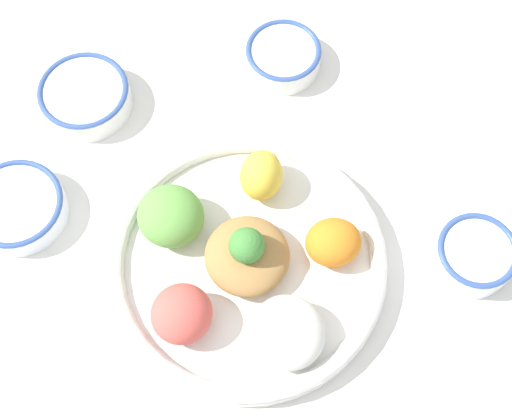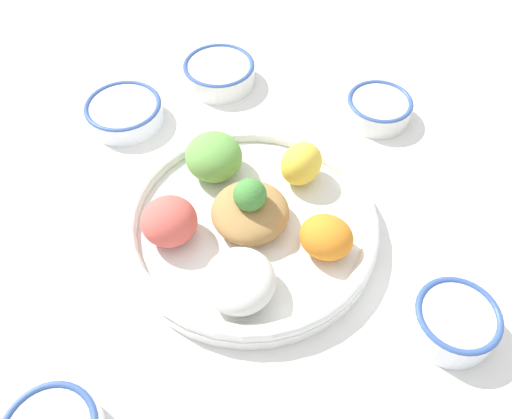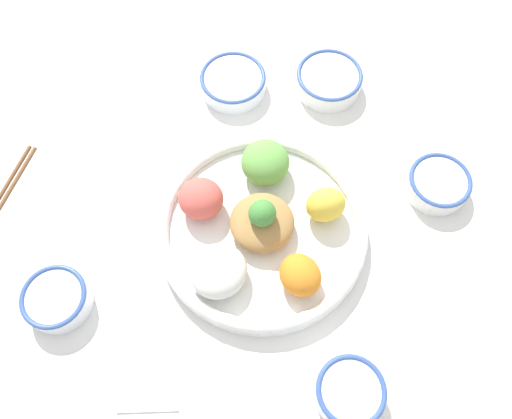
{
  "view_description": "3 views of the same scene",
  "coord_description": "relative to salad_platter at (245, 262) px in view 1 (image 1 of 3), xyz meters",
  "views": [
    {
      "loc": [
        0.04,
        -0.29,
        0.81
      ],
      "look_at": [
        0.02,
        0.02,
        0.1
      ],
      "focal_mm": 50.0,
      "sensor_mm": 36.0,
      "label": 1
    },
    {
      "loc": [
        0.24,
        -0.31,
        0.54
      ],
      "look_at": [
        0.01,
        -0.0,
        0.03
      ],
      "focal_mm": 35.0,
      "sensor_mm": 36.0,
      "label": 2
    },
    {
      "loc": [
        0.29,
        -0.13,
        0.73
      ],
      "look_at": [
        0.0,
        -0.02,
        0.07
      ],
      "focal_mm": 35.0,
      "sensor_mm": 36.0,
      "label": 3
    }
  ],
  "objects": [
    {
      "name": "rice_bowl_blue",
      "position": [
        0.27,
        0.03,
        -0.0
      ],
      "size": [
        0.09,
        0.09,
        0.04
      ],
      "color": "white",
      "rests_on": "ground_plane"
    },
    {
      "name": "salad_platter",
      "position": [
        0.0,
        0.0,
        0.0
      ],
      "size": [
        0.33,
        0.33,
        0.1
      ],
      "color": "white",
      "rests_on": "ground_plane"
    },
    {
      "name": "sauce_bowl_dark",
      "position": [
        -0.28,
        0.06,
        -0.01
      ],
      "size": [
        0.12,
        0.12,
        0.03
      ],
      "color": "white",
      "rests_on": "ground_plane"
    },
    {
      "name": "rice_bowl_plain",
      "position": [
        0.03,
        0.3,
        -0.01
      ],
      "size": [
        0.1,
        0.1,
        0.04
      ],
      "color": "white",
      "rests_on": "ground_plane"
    },
    {
      "name": "sauce_bowl_far",
      "position": [
        -0.22,
        0.22,
        -0.01
      ],
      "size": [
        0.12,
        0.12,
        0.04
      ],
      "color": "white",
      "rests_on": "ground_plane"
    },
    {
      "name": "ground_plane",
      "position": [
        -0.01,
        0.02,
        -0.03
      ],
      "size": [
        2.4,
        2.4,
        0.0
      ],
      "primitive_type": "plane",
      "color": "white"
    }
  ]
}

